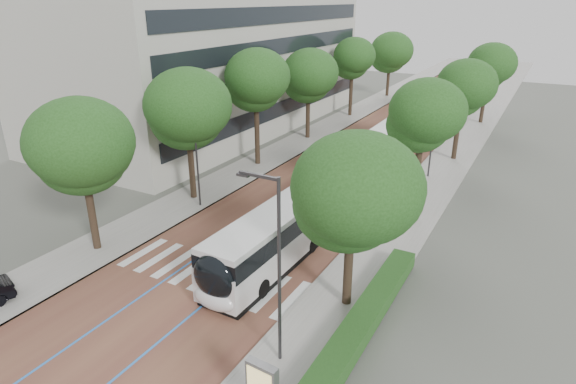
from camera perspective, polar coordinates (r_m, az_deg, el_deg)
name	(u,v)px	position (r m, az deg, el deg)	size (l,w,h in m)	color
ground	(197,282)	(26.35, -10.77, -10.45)	(160.00, 160.00, 0.00)	#51544C
road	(408,123)	(60.29, 14.01, 7.99)	(11.00, 140.00, 0.02)	brown
sidewalk_left	(350,115)	(62.54, 7.33, 9.00)	(4.00, 140.00, 0.12)	gray
sidewalk_right	(473,130)	(58.89, 21.07, 6.89)	(4.00, 140.00, 0.12)	gray
kerb_left	(364,117)	(61.89, 8.98, 8.77)	(0.20, 140.00, 0.14)	gray
kerb_right	(456,128)	(59.16, 19.26, 7.20)	(0.20, 140.00, 0.14)	gray
zebra_crossing	(211,274)	(26.88, -9.08, -9.56)	(10.55, 3.60, 0.01)	silver
lane_line_left	(395,121)	(60.70, 12.55, 8.22)	(0.12, 126.00, 0.01)	blue
lane_line_right	(421,124)	(59.92, 15.49, 7.77)	(0.12, 126.00, 0.01)	blue
office_building	(214,64)	(56.78, -8.79, 14.73)	(18.11, 40.00, 14.00)	#B7B4AA
hedge	(359,327)	(22.23, 8.40, -15.51)	(1.20, 14.00, 0.80)	#1C4517
streetlight_near	(275,258)	(18.43, -1.54, -7.79)	(1.82, 0.20, 8.00)	#302F32
streetlight_far	(432,121)	(40.65, 16.70, 8.09)	(1.82, 0.20, 8.00)	#302F32
lamp_post_left	(196,152)	(33.85, -10.81, 4.70)	(0.14, 0.14, 8.00)	#302F32
trees_left	(296,81)	(48.10, 0.92, 13.07)	(6.26, 61.03, 9.62)	black
trees_right	(445,107)	(39.26, 18.16, 9.54)	(5.91, 47.70, 8.83)	black
lead_bus	(301,218)	(29.08, 1.57, -3.11)	(2.95, 18.45, 3.20)	black
bus_queued_0	(381,149)	(43.24, 10.96, 5.02)	(2.61, 12.41, 3.20)	silver
bus_queued_1	(425,120)	(54.91, 15.90, 8.20)	(3.17, 12.51, 3.20)	silver
bus_queued_2	(448,99)	(67.63, 18.44, 10.41)	(2.60, 12.41, 3.20)	silver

